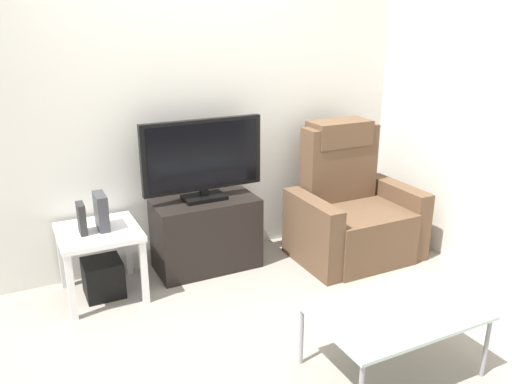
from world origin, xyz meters
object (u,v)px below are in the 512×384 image
object	(u,v)px
recliner_armchair	(351,211)
subwoofer_box	(103,278)
tv_stand	(206,234)
side_table	(99,241)
television	(203,158)
book_upright	(82,219)
coffee_table	(395,313)
cell_phone	(392,311)
game_console	(101,211)

from	to	relation	value
recliner_armchair	subwoofer_box	world-z (taller)	recliner_armchair
tv_stand	side_table	xyz separation A→B (m)	(-0.81, -0.08, 0.14)
side_table	television	bearing A→B (deg)	6.70
recliner_armchair	book_upright	xyz separation A→B (m)	(-2.07, 0.19, 0.23)
recliner_armchair	book_upright	size ratio (longest dim) A/B	5.05
recliner_armchair	book_upright	distance (m)	2.10
television	coffee_table	bearing A→B (deg)	-74.30
side_table	cell_phone	distance (m)	2.00
tv_stand	side_table	bearing A→B (deg)	-174.61
television	coffee_table	distance (m)	1.79
side_table	game_console	distance (m)	0.21
subwoofer_box	game_console	distance (m)	0.49
tv_stand	subwoofer_box	xyz separation A→B (m)	(-0.81, -0.08, -0.15)
subwoofer_box	coffee_table	distance (m)	2.02
game_console	coffee_table	bearing A→B (deg)	-51.53
side_table	game_console	bearing A→B (deg)	15.95
tv_stand	book_upright	distance (m)	0.97
recliner_armchair	game_console	size ratio (longest dim) A/B	4.32
book_upright	coffee_table	world-z (taller)	book_upright
side_table	subwoofer_box	size ratio (longest dim) A/B	2.06
tv_stand	recliner_armchair	world-z (taller)	recliner_armchair
tv_stand	cell_phone	distance (m)	1.70
tv_stand	television	world-z (taller)	television
television	side_table	xyz separation A→B (m)	(-0.81, -0.10, -0.47)
coffee_table	tv_stand	bearing A→B (deg)	105.87
television	side_table	world-z (taller)	television
side_table	coffee_table	size ratio (longest dim) A/B	0.60
side_table	cell_phone	bearing A→B (deg)	-51.37
subwoofer_box	cell_phone	world-z (taller)	cell_phone
side_table	cell_phone	size ratio (longest dim) A/B	3.60
tv_stand	recliner_armchair	bearing A→B (deg)	-13.66
recliner_armchair	side_table	world-z (taller)	recliner_armchair
recliner_armchair	cell_phone	xyz separation A→B (m)	(-0.73, -1.36, 0.02)
side_table	subwoofer_box	distance (m)	0.29
television	recliner_armchair	size ratio (longest dim) A/B	0.86
recliner_armchair	coffee_table	world-z (taller)	recliner_armchair
side_table	book_upright	world-z (taller)	book_upright
recliner_armchair	coffee_table	xyz separation A→B (m)	(-0.70, -1.35, -0.01)
recliner_armchair	side_table	distance (m)	1.99
side_table	coffee_table	bearing A→B (deg)	-50.57
subwoofer_box	game_console	world-z (taller)	game_console
side_table	book_upright	bearing A→B (deg)	-168.69
recliner_armchair	subwoofer_box	size ratio (longest dim) A/B	4.12
tv_stand	television	distance (m)	0.60
book_upright	game_console	distance (m)	0.14
tv_stand	side_table	distance (m)	0.83
television	game_console	world-z (taller)	television
tv_stand	subwoofer_box	distance (m)	0.83
subwoofer_box	book_upright	world-z (taller)	book_upright
cell_phone	game_console	bearing A→B (deg)	89.20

